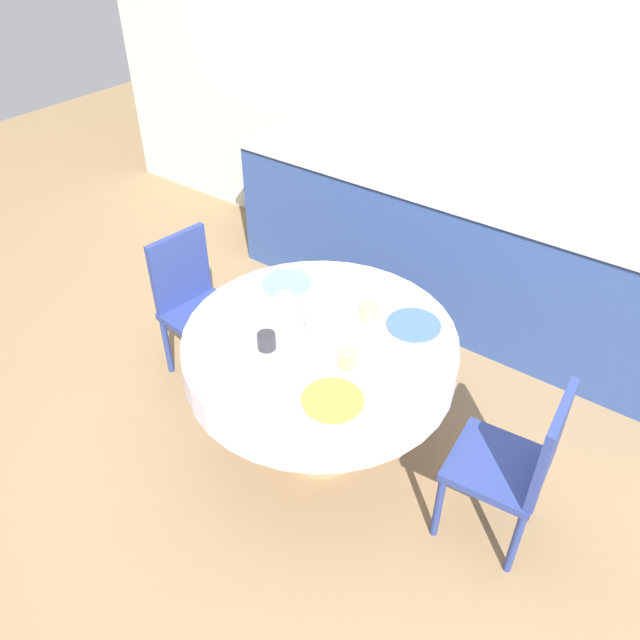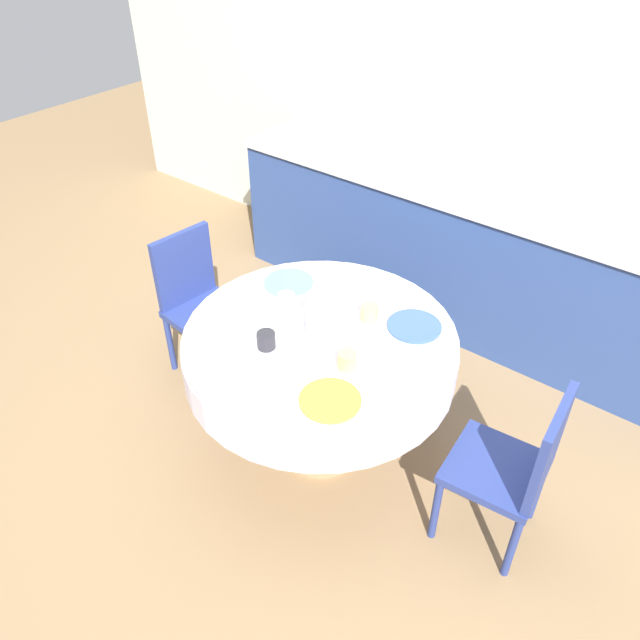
% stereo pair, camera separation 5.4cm
% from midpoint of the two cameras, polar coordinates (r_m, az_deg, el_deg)
% --- Properties ---
extents(ground_plane, '(12.00, 12.00, 0.00)m').
position_cam_midpoint_polar(ground_plane, '(3.43, -0.46, -11.45)').
color(ground_plane, '#8E704C').
extents(wall_back, '(7.00, 0.05, 2.60)m').
position_cam_midpoint_polar(wall_back, '(4.10, 16.05, 17.78)').
color(wall_back, beige).
rests_on(wall_back, ground_plane).
extents(kitchen_counter, '(3.24, 0.64, 0.95)m').
position_cam_midpoint_polar(kitchen_counter, '(4.16, 12.28, 5.98)').
color(kitchen_counter, '#2D4784').
rests_on(kitchen_counter, ground_plane).
extents(dining_table, '(1.29, 1.29, 0.78)m').
position_cam_midpoint_polar(dining_table, '(2.97, -0.52, -3.16)').
color(dining_table, tan).
rests_on(dining_table, ground_plane).
extents(chair_left, '(0.44, 0.44, 0.88)m').
position_cam_midpoint_polar(chair_left, '(2.85, 17.05, -12.30)').
color(chair_left, navy).
rests_on(chair_left, ground_plane).
extents(chair_right, '(0.44, 0.44, 0.88)m').
position_cam_midpoint_polar(chair_right, '(3.68, -11.75, 1.74)').
color(chair_right, navy).
rests_on(chair_right, ground_plane).
extents(plate_near_left, '(0.26, 0.26, 0.01)m').
position_cam_midpoint_polar(plate_near_left, '(2.92, -9.32, -1.28)').
color(plate_near_left, white).
rests_on(plate_near_left, dining_table).
extents(cup_near_left, '(0.08, 0.08, 0.08)m').
position_cam_midpoint_polar(cup_near_left, '(2.80, -5.45, -1.93)').
color(cup_near_left, '#28282D').
rests_on(cup_near_left, dining_table).
extents(plate_near_right, '(0.26, 0.26, 0.01)m').
position_cam_midpoint_polar(plate_near_right, '(2.55, 0.56, -7.34)').
color(plate_near_right, orange).
rests_on(plate_near_right, dining_table).
extents(cup_near_right, '(0.08, 0.08, 0.08)m').
position_cam_midpoint_polar(cup_near_right, '(2.69, 2.04, -3.65)').
color(cup_near_right, '#DBB766').
rests_on(cup_near_right, dining_table).
extents(plate_far_left, '(0.26, 0.26, 0.01)m').
position_cam_midpoint_polar(plate_far_left, '(3.22, -3.52, 3.39)').
color(plate_far_left, '#60BCB7').
rests_on(plate_far_left, dining_table).
extents(cup_far_left, '(0.08, 0.08, 0.08)m').
position_cam_midpoint_polar(cup_far_left, '(3.03, -3.70, 1.65)').
color(cup_far_left, white).
rests_on(cup_far_left, dining_table).
extents(plate_far_right, '(0.26, 0.26, 0.01)m').
position_cam_midpoint_polar(plate_far_right, '(2.96, 8.05, -0.44)').
color(plate_far_right, '#3856AD').
rests_on(plate_far_right, dining_table).
extents(cup_far_right, '(0.08, 0.08, 0.08)m').
position_cam_midpoint_polar(cup_far_right, '(2.97, 3.97, 0.74)').
color(cup_far_right, '#DBB766').
rests_on(cup_far_right, dining_table).
extents(coffee_carafe, '(0.11, 0.11, 0.29)m').
position_cam_midpoint_polar(coffee_carafe, '(2.82, -0.78, 0.83)').
color(coffee_carafe, '#B2B2B7').
rests_on(coffee_carafe, dining_table).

